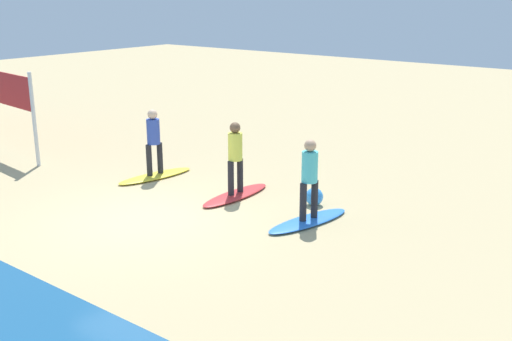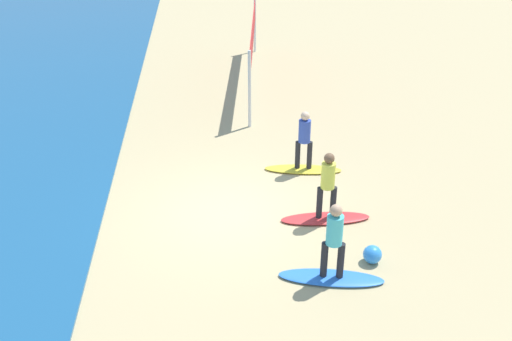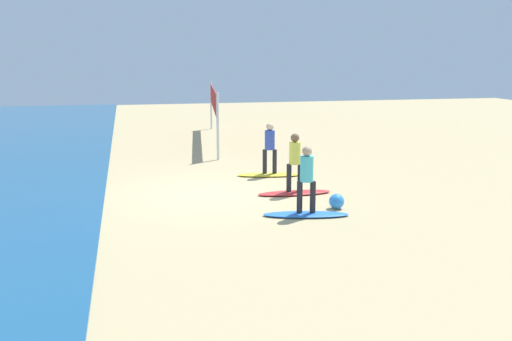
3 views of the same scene
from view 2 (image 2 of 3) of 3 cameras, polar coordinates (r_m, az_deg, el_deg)
ground_plane at (r=13.54m, az=-2.66°, el=-4.22°), size 60.00×60.00×0.00m
surfboard_blue at (r=11.48m, az=7.62°, el=-10.73°), size 0.98×2.17×0.09m
surfer_blue at (r=10.90m, az=7.94°, el=-6.62°), size 0.32×0.45×1.64m
surfboard_red at (r=13.29m, az=7.04°, el=-4.84°), size 0.60×2.11×0.09m
surfer_red at (r=12.80m, az=7.29°, el=-1.07°), size 0.32×0.46×1.64m
surfboard_yellow at (r=15.44m, az=4.79°, el=0.13°), size 0.89×2.16×0.09m
surfer_yellow at (r=15.02m, az=4.93°, el=3.50°), size 0.32×0.46×1.64m
volleyball_net at (r=21.96m, az=-0.34°, el=13.37°), size 9.04×1.17×2.50m
beach_ball at (r=12.00m, az=11.72°, el=-8.33°), size 0.39×0.39×0.39m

